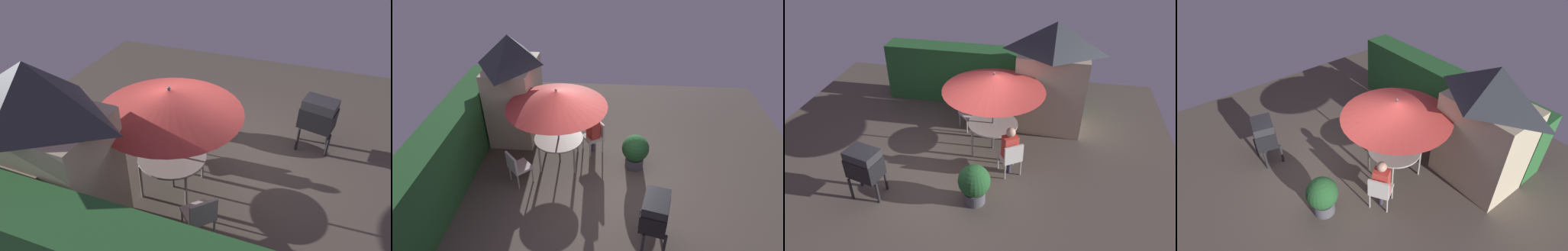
% 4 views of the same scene
% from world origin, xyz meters
% --- Properties ---
extents(ground_plane, '(11.00, 11.00, 0.00)m').
position_xyz_m(ground_plane, '(0.00, 0.00, 0.00)').
color(ground_plane, brown).
extents(hedge_backdrop, '(5.98, 0.77, 1.75)m').
position_xyz_m(hedge_backdrop, '(0.00, 3.50, 0.87)').
color(hedge_backdrop, '#28602D').
rests_on(hedge_backdrop, ground).
extents(garden_shed, '(1.96, 1.34, 3.01)m').
position_xyz_m(garden_shed, '(2.08, 2.44, 1.54)').
color(garden_shed, '#C6B793').
rests_on(garden_shed, ground).
extents(patio_table, '(1.26, 1.26, 0.79)m').
position_xyz_m(patio_table, '(0.74, 1.02, 0.73)').
color(patio_table, '#B2ADA3').
rests_on(patio_table, ground).
extents(patio_umbrella, '(2.48, 2.48, 2.19)m').
position_xyz_m(patio_umbrella, '(0.74, 1.02, 1.93)').
color(patio_umbrella, '#4C4C51').
rests_on(patio_umbrella, ground).
extents(bbq_grill, '(0.80, 0.65, 1.20)m').
position_xyz_m(bbq_grill, '(-1.65, -1.19, 0.85)').
color(bbq_grill, black).
rests_on(bbq_grill, ground).
extents(chair_near_shed, '(0.64, 0.64, 0.90)m').
position_xyz_m(chair_near_shed, '(1.34, 0.09, 0.52)').
color(chair_near_shed, silver).
rests_on(chair_near_shed, ground).
extents(chair_far_side, '(0.65, 0.65, 0.90)m').
position_xyz_m(chair_far_side, '(-0.12, 1.93, 0.52)').
color(chair_far_side, silver).
rests_on(chair_far_side, ground).
extents(potted_plant_by_shed, '(0.70, 0.70, 0.94)m').
position_xyz_m(potted_plant_by_shed, '(0.68, -0.96, 0.52)').
color(potted_plant_by_shed, '#4C4C51').
rests_on(potted_plant_by_shed, ground).
extents(person_in_red, '(0.42, 0.39, 1.26)m').
position_xyz_m(person_in_red, '(1.29, 0.17, 0.78)').
color(person_in_red, '#CC3D33').
rests_on(person_in_red, ground).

